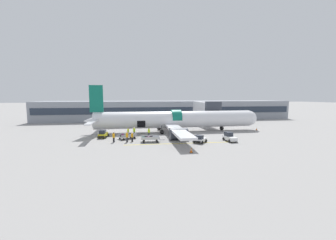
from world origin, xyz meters
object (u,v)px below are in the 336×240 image
object	(u,v)px
airplane	(174,120)
ground_crew_loader_b	(127,137)
ground_crew_supervisor	(134,131)
ground_crew_loader_a	(128,132)
baggage_tug_mid	(230,137)
baggage_cart_queued	(150,139)
ground_crew_marshal	(114,137)
baggage_tug_lead	(200,139)
ground_crew_driver	(132,137)
ground_crew_helper	(149,132)
baggage_tug_rear	(103,134)
baggage_cart_loading	(127,136)

from	to	relation	value
airplane	ground_crew_loader_b	size ratio (longest dim) A/B	21.35
airplane	ground_crew_supervisor	size ratio (longest dim) A/B	21.69
ground_crew_loader_a	baggage_tug_mid	bearing A→B (deg)	-23.04
baggage_tug_mid	baggage_cart_queued	xyz separation A→B (m)	(-13.90, 1.55, -0.11)
ground_crew_loader_b	ground_crew_marshal	world-z (taller)	ground_crew_loader_b
baggage_tug_lead	ground_crew_loader_a	xyz separation A→B (m)	(-12.22, 8.03, 0.29)
ground_crew_loader_a	ground_crew_marshal	distance (m)	5.82
ground_crew_driver	ground_crew_supervisor	world-z (taller)	ground_crew_supervisor
ground_crew_loader_b	baggage_tug_mid	bearing A→B (deg)	-6.36
ground_crew_loader_a	airplane	bearing A→B (deg)	19.87
ground_crew_driver	ground_crew_helper	bearing A→B (deg)	51.55
baggage_tug_mid	ground_crew_supervisor	world-z (taller)	ground_crew_supervisor
ground_crew_loader_b	airplane	bearing A→B (deg)	42.76
baggage_cart_queued	ground_crew_supervisor	xyz separation A→B (m)	(-2.74, 5.83, 0.39)
ground_crew_driver	ground_crew_marshal	xyz separation A→B (m)	(-3.12, -0.05, 0.05)
baggage_tug_mid	ground_crew_loader_b	size ratio (longest dim) A/B	1.70
baggage_tug_lead	ground_crew_supervisor	bearing A→B (deg)	144.68
baggage_tug_rear	ground_crew_loader_a	bearing A→B (deg)	10.68
baggage_tug_lead	baggage_tug_rear	bearing A→B (deg)	157.10
baggage_tug_mid	ground_crew_driver	world-z (taller)	ground_crew_driver
ground_crew_loader_a	ground_crew_loader_b	bearing A→B (deg)	-90.11
baggage_tug_mid	ground_crew_loader_a	xyz separation A→B (m)	(-17.84, 7.59, 0.20)
ground_crew_loader_b	ground_crew_marshal	xyz separation A→B (m)	(-2.26, 0.23, -0.04)
baggage_tug_rear	ground_crew_supervisor	size ratio (longest dim) A/B	1.71
ground_crew_loader_a	ground_crew_driver	world-z (taller)	ground_crew_driver
baggage_tug_mid	ground_crew_marshal	size ratio (longest dim) A/B	1.77
ground_crew_helper	baggage_cart_queued	bearing A→B (deg)	-91.25
baggage_tug_mid	baggage_cart_queued	size ratio (longest dim) A/B	0.75
baggage_tug_lead	baggage_cart_queued	xyz separation A→B (m)	(-8.28, 1.98, -0.02)
baggage_tug_mid	baggage_cart_loading	bearing A→B (deg)	164.81
baggage_tug_lead	ground_crew_marshal	world-z (taller)	ground_crew_marshal
airplane	ground_crew_loader_b	world-z (taller)	airplane
baggage_tug_lead	baggage_tug_rear	size ratio (longest dim) A/B	0.90
baggage_cart_loading	ground_crew_loader_a	distance (m)	2.75
ground_crew_helper	ground_crew_supervisor	bearing A→B (deg)	159.12
baggage_tug_lead	ground_crew_loader_b	distance (m)	12.48
baggage_tug_rear	ground_crew_loader_b	xyz separation A→B (m)	(4.68, -4.71, 0.31)
ground_crew_helper	airplane	bearing A→B (deg)	39.73
ground_crew_loader_b	ground_crew_driver	xyz separation A→B (m)	(0.87, 0.28, -0.09)
baggage_tug_lead	ground_crew_helper	size ratio (longest dim) A/B	1.57
baggage_tug_lead	ground_crew_marshal	size ratio (longest dim) A/B	1.57
baggage_tug_rear	baggage_cart_loading	distance (m)	4.95
baggage_cart_queued	ground_crew_supervisor	distance (m)	6.45
baggage_tug_rear	ground_crew_driver	size ratio (longest dim) A/B	1.85
ground_crew_marshal	baggage_tug_mid	bearing A→B (deg)	-6.31
ground_crew_loader_a	ground_crew_supervisor	xyz separation A→B (m)	(1.20, -0.21, 0.08)
baggage_tug_rear	ground_crew_marshal	bearing A→B (deg)	-61.63
baggage_tug_mid	baggage_tug_rear	bearing A→B (deg)	163.43
ground_crew_driver	ground_crew_helper	size ratio (longest dim) A/B	0.94
baggage_tug_lead	ground_crew_helper	xyz separation A→B (m)	(-8.18, 6.73, 0.34)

